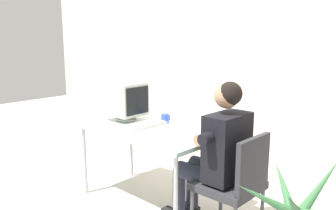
% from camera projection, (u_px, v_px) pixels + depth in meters
% --- Properties ---
extents(ground_plane, '(12.00, 12.00, 0.00)m').
position_uv_depth(ground_plane, '(150.00, 201.00, 3.48)').
color(ground_plane, '#B2ADA3').
extents(wall_back, '(8.00, 0.10, 3.00)m').
position_uv_depth(wall_back, '(257.00, 43.00, 3.98)').
color(wall_back, beige).
rests_on(wall_back, ground_plane).
extents(desk, '(1.36, 0.74, 0.74)m').
position_uv_depth(desk, '(149.00, 133.00, 3.34)').
color(desk, '#B7B7BC').
rests_on(desk, ground_plane).
extents(crt_monitor, '(0.36, 0.32, 0.39)m').
position_uv_depth(crt_monitor, '(126.00, 99.00, 3.57)').
color(crt_monitor, silver).
rests_on(crt_monitor, desk).
extents(keyboard, '(0.19, 0.43, 0.03)m').
position_uv_depth(keyboard, '(145.00, 125.00, 3.38)').
color(keyboard, silver).
rests_on(keyboard, desk).
extents(office_chair, '(0.46, 0.46, 0.87)m').
position_uv_depth(office_chair, '(236.00, 181.00, 2.76)').
color(office_chair, '#4C4C51').
rests_on(office_chair, ground_plane).
extents(person_seated, '(0.71, 0.59, 1.26)m').
position_uv_depth(person_seated, '(216.00, 151.00, 2.85)').
color(person_seated, black).
rests_on(person_seated, ground_plane).
extents(desk_mug, '(0.08, 0.09, 0.09)m').
position_uv_depth(desk_mug, '(165.00, 118.00, 3.50)').
color(desk_mug, blue).
rests_on(desk_mug, desk).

